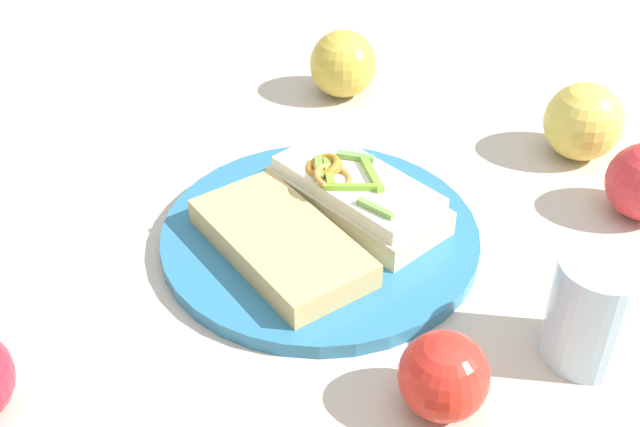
% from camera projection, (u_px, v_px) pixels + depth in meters
% --- Properties ---
extents(ground_plane, '(2.00, 2.00, 0.00)m').
position_uv_depth(ground_plane, '(320.00, 242.00, 0.79)').
color(ground_plane, beige).
rests_on(ground_plane, ground).
extents(plate, '(0.30, 0.30, 0.01)m').
position_uv_depth(plate, '(320.00, 236.00, 0.78)').
color(plate, teal).
rests_on(plate, ground_plane).
extents(sandwich, '(0.15, 0.19, 0.05)m').
position_uv_depth(sandwich, '(355.00, 193.00, 0.79)').
color(sandwich, beige).
rests_on(sandwich, plate).
extents(bread_slice_side, '(0.17, 0.20, 0.02)m').
position_uv_depth(bread_slice_side, '(281.00, 242.00, 0.75)').
color(bread_slice_side, tan).
rests_on(bread_slice_side, plate).
extents(apple_0, '(0.09, 0.09, 0.08)m').
position_uv_depth(apple_0, '(583.00, 122.00, 0.88)').
color(apple_0, '#E2C24D').
rests_on(apple_0, ground_plane).
extents(apple_2, '(0.11, 0.11, 0.08)m').
position_uv_depth(apple_2, '(343.00, 64.00, 0.99)').
color(apple_2, gold).
rests_on(apple_2, ground_plane).
extents(apple_5, '(0.08, 0.08, 0.07)m').
position_uv_depth(apple_5, '(444.00, 376.00, 0.61)').
color(apple_5, red).
rests_on(apple_5, ground_plane).
extents(drinking_glass, '(0.07, 0.07, 0.10)m').
position_uv_depth(drinking_glass, '(594.00, 310.00, 0.65)').
color(drinking_glass, silver).
rests_on(drinking_glass, ground_plane).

